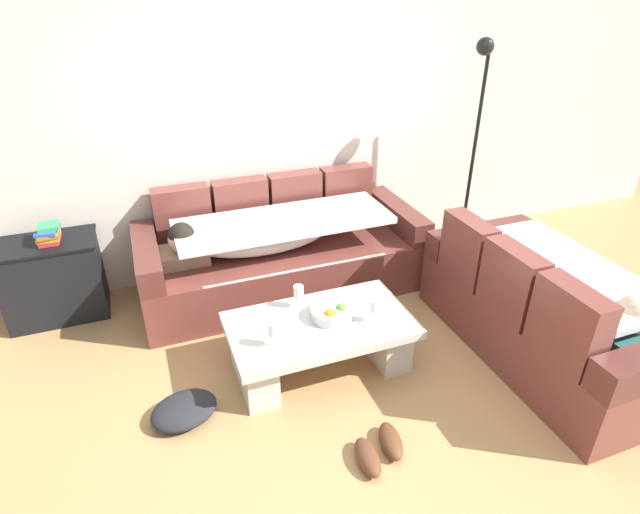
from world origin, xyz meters
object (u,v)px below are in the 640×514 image
at_px(crumpled_garment, 184,410).
at_px(couch_near_window, 547,312).
at_px(side_cabinet, 54,279).
at_px(fruit_bowl, 332,313).
at_px(wine_glass_near_left, 273,330).
at_px(wine_glass_near_right, 374,306).
at_px(coffee_table, 320,339).
at_px(book_stack_on_cabinet, 49,233).
at_px(couch_along_wall, 278,253).
at_px(wine_glass_far_back, 299,292).
at_px(pair_of_shoes, 379,449).
at_px(floor_lamp, 474,140).

bearing_deg(crumpled_garment, couch_near_window, -5.72).
bearing_deg(side_cabinet, fruit_bowl, -36.07).
height_order(wine_glass_near_left, wine_glass_near_right, same).
xyz_separation_m(couch_near_window, fruit_bowl, (-1.43, 0.40, 0.08)).
bearing_deg(crumpled_garment, wine_glass_near_left, 1.09).
distance_m(coffee_table, wine_glass_near_left, 0.45).
distance_m(couch_near_window, wine_glass_near_left, 1.89).
relative_size(couch_near_window, wine_glass_near_right, 10.78).
distance_m(couch_near_window, book_stack_on_cabinet, 3.60).
distance_m(couch_near_window, coffee_table, 1.57).
height_order(couch_along_wall, couch_near_window, same).
relative_size(wine_glass_far_back, crumpled_garment, 0.42).
relative_size(couch_along_wall, coffee_table, 1.92).
xyz_separation_m(couch_along_wall, couch_near_window, (1.49, -1.47, 0.00)).
relative_size(wine_glass_near_left, pair_of_shoes, 0.49).
bearing_deg(wine_glass_far_back, coffee_table, -70.40).
bearing_deg(wine_glass_near_left, couch_near_window, -7.81).
relative_size(couch_near_window, crumpled_garment, 4.48).
xyz_separation_m(wine_glass_near_left, wine_glass_near_right, (0.68, 0.01, 0.00)).
distance_m(wine_glass_far_back, crumpled_garment, 1.02).
xyz_separation_m(couch_along_wall, book_stack_on_cabinet, (-1.67, 0.22, 0.37)).
bearing_deg(wine_glass_near_left, wine_glass_far_back, 51.29).
xyz_separation_m(couch_near_window, wine_glass_near_right, (-1.19, 0.27, 0.16)).
bearing_deg(couch_along_wall, crumpled_garment, -128.18).
bearing_deg(side_cabinet, couch_near_window, -27.87).
distance_m(couch_near_window, side_cabinet, 3.63).
bearing_deg(couch_along_wall, side_cabinet, 172.51).
height_order(couch_near_window, wine_glass_far_back, couch_near_window).
bearing_deg(floor_lamp, wine_glass_far_back, -155.81).
xyz_separation_m(wine_glass_near_left, side_cabinet, (-1.34, 1.44, -0.17)).
relative_size(couch_near_window, book_stack_on_cabinet, 8.06).
height_order(pair_of_shoes, crumpled_garment, crumpled_garment).
bearing_deg(book_stack_on_cabinet, floor_lamp, -3.99).
distance_m(couch_along_wall, fruit_bowl, 1.08).
bearing_deg(couch_along_wall, wine_glass_far_back, -97.10).
bearing_deg(wine_glass_near_right, couch_along_wall, 103.79).
height_order(side_cabinet, floor_lamp, floor_lamp).
relative_size(floor_lamp, pair_of_shoes, 5.76).
bearing_deg(wine_glass_far_back, crumpled_garment, -157.63).
relative_size(wine_glass_near_left, wine_glass_near_right, 1.00).
height_order(coffee_table, floor_lamp, floor_lamp).
xyz_separation_m(wine_glass_near_left, book_stack_on_cabinet, (-1.29, 1.44, 0.21)).
distance_m(side_cabinet, book_stack_on_cabinet, 0.39).
bearing_deg(crumpled_garment, fruit_bowl, 8.62).
xyz_separation_m(coffee_table, side_cabinet, (-1.69, 1.31, 0.08)).
xyz_separation_m(fruit_bowl, floor_lamp, (1.74, 1.05, 0.70)).
xyz_separation_m(coffee_table, wine_glass_near_left, (-0.35, -0.13, 0.26)).
bearing_deg(couch_near_window, wine_glass_far_back, 69.48).
bearing_deg(wine_glass_far_back, couch_near_window, -20.52).
bearing_deg(book_stack_on_cabinet, crumpled_garment, -64.05).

